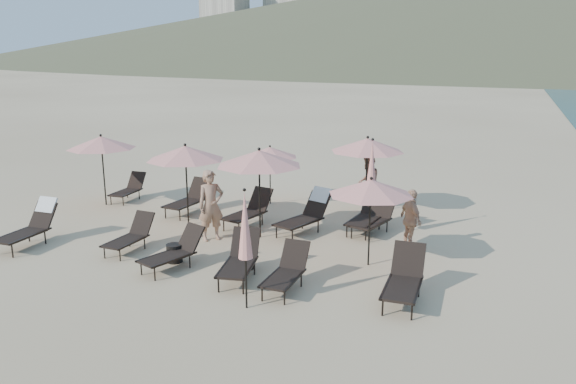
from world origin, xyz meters
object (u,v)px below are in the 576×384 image
at_px(lounger_11, 367,215).
at_px(umbrella_closed_1, 372,169).
at_px(lounger_6, 129,188).
at_px(umbrella_open_4, 368,145).
at_px(umbrella_open_2, 371,187).
at_px(beachgoer_b, 368,182).
at_px(lounger_5, 404,279).
at_px(lounger_1, 131,235).
at_px(umbrella_open_1, 259,158).
at_px(lounger_8, 249,210).
at_px(side_table_0, 174,253).
at_px(side_table_1, 247,260).
at_px(lounger_0, 31,225).
at_px(lounger_10, 375,217).
at_px(umbrella_open_5, 101,142).
at_px(umbrella_open_0, 185,153).
at_px(lounger_3, 240,259).
at_px(lounger_9, 307,213).
at_px(lounger_4, 287,271).
at_px(umbrella_closed_0, 245,226).
at_px(beachgoer_a, 211,205).
at_px(beachgoer_c, 411,220).
at_px(lounger_7, 189,198).
at_px(lounger_2, 174,251).
at_px(umbrella_open_3, 270,152).

distance_m(lounger_11, umbrella_closed_1, 1.60).
relative_size(lounger_6, umbrella_open_4, 0.63).
distance_m(lounger_6, umbrella_open_2, 9.67).
height_order(umbrella_open_4, beachgoer_b, umbrella_open_4).
bearing_deg(lounger_5, lounger_1, 174.65).
bearing_deg(umbrella_open_1, lounger_8, 130.61).
distance_m(side_table_0, side_table_1, 1.83).
distance_m(lounger_0, lounger_1, 2.78).
height_order(lounger_10, umbrella_open_5, umbrella_open_5).
bearing_deg(umbrella_open_0, umbrella_open_2, -12.18).
xyz_separation_m(lounger_3, lounger_9, (0.27, 3.71, 0.10)).
height_order(lounger_5, lounger_8, lounger_5).
distance_m(lounger_0, lounger_4, 7.33).
bearing_deg(umbrella_open_4, lounger_0, -140.77).
bearing_deg(umbrella_closed_0, lounger_9, 95.74).
relative_size(umbrella_open_2, side_table_1, 5.26).
xyz_separation_m(umbrella_open_5, umbrella_closed_1, (9.00, -0.20, -0.17)).
xyz_separation_m(lounger_8, lounger_11, (3.33, 0.79, 0.00)).
height_order(lounger_6, umbrella_closed_0, umbrella_closed_0).
height_order(lounger_0, umbrella_open_0, umbrella_open_0).
height_order(beachgoer_a, beachgoer_c, beachgoer_a).
distance_m(lounger_7, lounger_10, 5.92).
distance_m(umbrella_open_0, beachgoer_b, 5.91).
xyz_separation_m(lounger_2, lounger_4, (2.90, -0.15, -0.01)).
xyz_separation_m(umbrella_open_4, umbrella_open_5, (-8.31, -2.17, -0.08)).
bearing_deg(lounger_5, lounger_7, 150.11).
distance_m(umbrella_closed_0, side_table_1, 2.61).
bearing_deg(side_table_1, side_table_0, -171.57).
bearing_deg(side_table_0, beachgoer_b, 62.97).
bearing_deg(lounger_0, umbrella_open_5, 100.47).
xyz_separation_m(lounger_5, lounger_6, (-10.22, 4.62, -0.07)).
bearing_deg(beachgoer_c, umbrella_open_2, 114.91).
relative_size(umbrella_open_3, beachgoer_b, 1.12).
relative_size(lounger_11, umbrella_open_0, 0.75).
relative_size(lounger_3, umbrella_open_4, 0.74).
bearing_deg(umbrella_open_3, umbrella_open_2, -44.26).
xyz_separation_m(lounger_10, umbrella_closed_1, (-0.02, -0.51, 1.47)).
height_order(lounger_5, beachgoer_c, beachgoer_c).
relative_size(lounger_8, side_table_0, 4.18).
bearing_deg(umbrella_open_0, umbrella_open_3, 66.02).
distance_m(umbrella_open_1, beachgoer_a, 1.82).
bearing_deg(umbrella_open_4, lounger_11, -74.89).
distance_m(lounger_9, beachgoer_b, 3.18).
bearing_deg(side_table_1, lounger_11, 62.80).
relative_size(lounger_3, beachgoer_a, 0.94).
bearing_deg(lounger_11, umbrella_closed_1, -63.91).
distance_m(lounger_3, side_table_0, 1.99).
height_order(lounger_2, umbrella_open_5, umbrella_open_5).
bearing_deg(umbrella_closed_0, lounger_7, 130.10).
relative_size(umbrella_open_0, umbrella_closed_0, 0.98).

